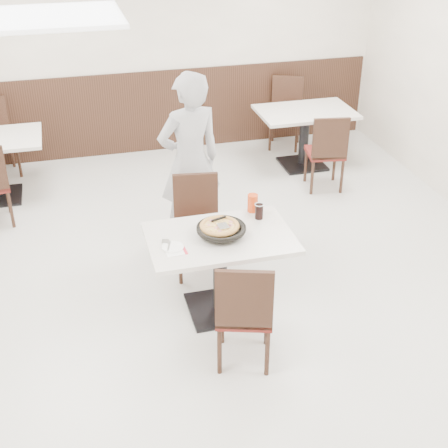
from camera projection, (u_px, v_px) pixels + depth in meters
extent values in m
plane|color=beige|center=(224.00, 289.00, 5.77)|extent=(7.00, 7.00, 0.00)
cube|color=beige|center=(155.00, 47.00, 8.03)|extent=(6.00, 0.04, 2.80)
cube|color=black|center=(159.00, 111.00, 8.43)|extent=(5.90, 0.03, 1.10)
cylinder|color=black|center=(221.00, 234.00, 5.12)|extent=(0.12, 0.12, 0.04)
cylinder|color=black|center=(221.00, 232.00, 5.11)|extent=(0.36, 0.36, 0.01)
cylinder|color=#B8843C|center=(220.00, 228.00, 5.13)|extent=(0.31, 0.31, 0.02)
cube|color=white|center=(223.00, 226.00, 5.09)|extent=(0.09, 0.11, 0.00)
cube|color=white|center=(175.00, 251.00, 4.93)|extent=(0.16, 0.16, 0.00)
cylinder|color=white|center=(173.00, 247.00, 4.96)|extent=(0.19, 0.19, 0.01)
cube|color=white|center=(169.00, 246.00, 4.96)|extent=(0.06, 0.15, 0.00)
cylinder|color=black|center=(259.00, 212.00, 5.36)|extent=(0.08, 0.08, 0.13)
cylinder|color=red|center=(253.00, 203.00, 5.47)|extent=(0.10, 0.10, 0.16)
imported|color=#B5B5BA|center=(190.00, 162.00, 6.08)|extent=(0.74, 0.57, 1.80)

